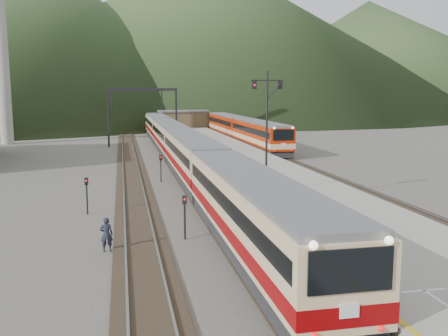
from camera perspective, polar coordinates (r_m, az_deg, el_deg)
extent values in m
plane|color=#47423D|center=(17.40, 9.17, -16.68)|extent=(400.00, 400.00, 0.00)
cube|color=black|center=(55.46, -5.58, 0.99)|extent=(2.60, 200.00, 0.12)
cube|color=slate|center=(55.37, -6.32, 1.07)|extent=(0.10, 200.00, 0.14)
cube|color=slate|center=(55.52, -4.84, 1.11)|extent=(0.10, 200.00, 0.14)
cube|color=black|center=(55.17, -10.75, 0.84)|extent=(2.60, 200.00, 0.12)
cube|color=slate|center=(55.15, -11.50, 0.92)|extent=(0.10, 200.00, 0.14)
cube|color=slate|center=(55.17, -10.00, 0.96)|extent=(0.10, 200.00, 0.14)
cube|color=black|center=(57.79, 5.84, 1.29)|extent=(2.60, 200.00, 0.12)
cube|color=slate|center=(57.56, 5.15, 1.37)|extent=(0.10, 200.00, 0.14)
cube|color=slate|center=(57.99, 6.52, 1.41)|extent=(0.10, 200.00, 0.14)
cube|color=gray|center=(54.31, 0.53, 1.33)|extent=(8.00, 100.00, 1.00)
cube|color=black|center=(69.77, -13.11, 5.62)|extent=(0.25, 0.25, 8.00)
cube|color=black|center=(70.16, -5.46, 5.82)|extent=(0.25, 0.25, 8.00)
cube|color=black|center=(69.73, -9.35, 8.85)|extent=(9.30, 0.22, 0.35)
cube|color=black|center=(94.75, -12.75, 6.37)|extent=(0.25, 0.25, 8.00)
cube|color=black|center=(95.03, -7.10, 6.52)|extent=(0.25, 0.25, 8.00)
cube|color=black|center=(94.71, -9.98, 8.75)|extent=(9.30, 0.22, 0.35)
cylinder|color=#9E998E|center=(78.74, -24.18, 13.44)|extent=(1.80, 1.80, 30.00)
cube|color=#4F412B|center=(93.49, -4.65, 5.55)|extent=(9.00, 4.00, 2.80)
cube|color=slate|center=(93.42, -4.66, 6.50)|extent=(9.40, 4.40, 0.30)
cone|color=#2D4521|center=(208.74, -21.68, 14.27)|extent=(180.00, 180.00, 60.00)
cone|color=#2D4521|center=(249.09, -3.40, 15.57)|extent=(220.00, 220.00, 75.00)
cone|color=#2D4521|center=(253.33, 15.99, 12.30)|extent=(160.00, 160.00, 50.00)
cube|color=tan|center=(22.65, 3.39, -5.20)|extent=(2.90, 19.47, 3.54)
cube|color=tan|center=(41.96, -3.67, 1.21)|extent=(2.90, 19.47, 3.54)
cube|color=tan|center=(61.69, -6.25, 3.56)|extent=(2.90, 19.47, 3.54)
cube|color=tan|center=(81.54, -7.58, 4.76)|extent=(2.90, 19.47, 3.54)
cube|color=#AA2304|center=(63.90, 4.09, 3.74)|extent=(2.85, 19.16, 3.48)
cube|color=#AA2304|center=(82.94, 0.41, 4.88)|extent=(2.85, 19.16, 3.48)
cylinder|color=black|center=(32.04, 4.90, 4.07)|extent=(0.14, 0.14, 7.75)
cube|color=black|center=(31.94, 4.97, 9.94)|extent=(2.18, 0.43, 0.07)
cube|color=black|center=(31.56, 3.48, 9.43)|extent=(0.28, 0.22, 0.50)
cube|color=black|center=(32.34, 6.42, 9.37)|extent=(0.28, 0.22, 0.50)
cylinder|color=black|center=(25.48, -4.51, -5.96)|extent=(0.10, 0.10, 2.00)
cube|color=black|center=(25.24, -4.54, -3.65)|extent=(0.25, 0.20, 0.45)
cylinder|color=black|center=(41.77, -7.23, -0.25)|extent=(0.10, 0.10, 2.00)
cube|color=black|center=(41.62, -7.26, 1.17)|extent=(0.25, 0.21, 0.45)
cylinder|color=black|center=(31.67, -15.39, -3.35)|extent=(0.10, 0.10, 2.00)
cube|color=black|center=(31.47, -15.46, -1.48)|extent=(0.24, 0.19, 0.45)
imported|color=#1C212C|center=(24.19, -13.29, -7.40)|extent=(0.61, 0.40, 1.65)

